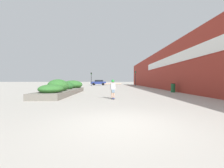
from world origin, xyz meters
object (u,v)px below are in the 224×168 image
skateboarder (113,87)px  car_leftmost (166,83)px  car_center_left (99,82)px  trash_bin (173,88)px  traffic_light_right (136,76)px  traffic_light_left (91,77)px  skateboard (113,98)px

skateboarder → car_leftmost: 33.31m
car_leftmost → car_center_left: (-18.31, 2.20, 0.04)m
skateboarder → trash_bin: 9.11m
traffic_light_right → car_leftmost: bearing=24.4°
car_leftmost → traffic_light_left: (-19.58, -4.27, 1.48)m
skateboard → skateboarder: skateboarder is taller
car_center_left → traffic_light_right: traffic_light_right is taller
trash_bin → car_leftmost: bearing=71.2°
traffic_light_right → traffic_light_left: bearing=-178.7°
car_leftmost → traffic_light_left: traffic_light_left is taller
car_center_left → traffic_light_left: 6.75m
car_leftmost → trash_bin: bearing=-18.8°
car_center_left → traffic_light_right: (9.43, -6.23, 1.66)m
skateboarder → car_center_left: size_ratio=0.30×
car_leftmost → traffic_light_right: traffic_light_right is taller
car_leftmost → car_center_left: 18.44m
trash_bin → car_center_left: size_ratio=0.23×
skateboarder → trash_bin: skateboarder is taller
car_leftmost → traffic_light_left: size_ratio=1.30×
skateboarder → traffic_light_left: bearing=86.8°
traffic_light_right → skateboarder: bearing=-103.1°
car_center_left → traffic_light_left: size_ratio=1.31×
trash_bin → skateboarder: bearing=-138.5°
skateboarder → traffic_light_right: traffic_light_right is taller
trash_bin → traffic_light_left: (-11.51, 19.50, 1.73)m
trash_bin → skateboard: bearing=-138.5°
skateboard → car_center_left: bearing=82.5°
trash_bin → traffic_light_right: 19.85m
car_center_left → traffic_light_right: bearing=-123.4°
car_leftmost → traffic_light_right: (-8.88, -4.03, 1.70)m
skateboard → trash_bin: 9.11m
traffic_light_left → skateboarder: bearing=-79.6°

